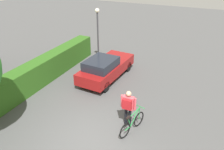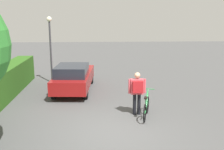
% 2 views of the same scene
% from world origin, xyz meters
% --- Properties ---
extents(ground_plane, '(60.00, 60.00, 0.00)m').
position_xyz_m(ground_plane, '(0.00, 0.00, 0.00)').
color(ground_plane, '#4B4B4B').
extents(parked_car_near, '(4.30, 1.92, 1.41)m').
position_xyz_m(parked_car_near, '(4.89, 1.71, 0.72)').
color(parked_car_near, maroon).
rests_on(parked_car_near, ground).
extents(bicycle, '(1.57, 0.63, 0.99)m').
position_xyz_m(bicycle, '(1.19, -1.31, 0.38)').
color(bicycle, black).
rests_on(bicycle, ground).
extents(person_rider, '(0.35, 0.67, 1.66)m').
position_xyz_m(person_rider, '(1.47, -1.00, 1.01)').
color(person_rider, black).
rests_on(person_rider, ground).
extents(street_lamp, '(0.28, 0.28, 3.69)m').
position_xyz_m(street_lamp, '(6.66, 3.10, 2.43)').
color(street_lamp, '#38383D').
rests_on(street_lamp, ground).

